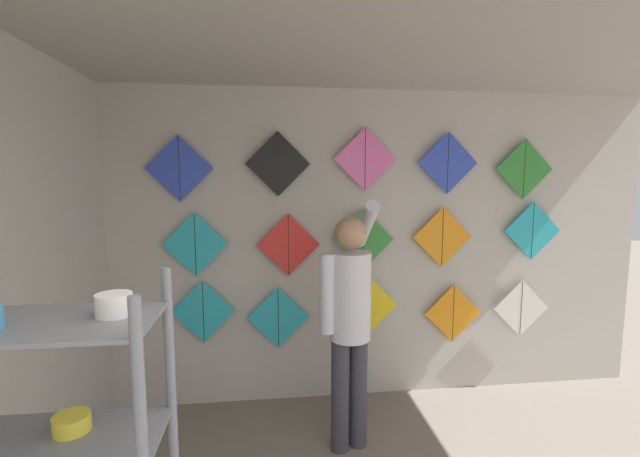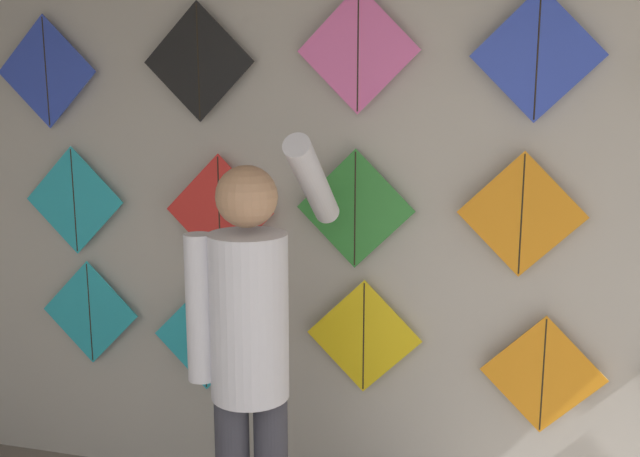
{
  "view_description": "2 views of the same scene",
  "coord_description": "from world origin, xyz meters",
  "px_view_note": "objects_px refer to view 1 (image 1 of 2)",
  "views": [
    {
      "loc": [
        -0.89,
        -0.34,
        2.03
      ],
      "look_at": [
        -0.47,
        3.12,
        1.62
      ],
      "focal_mm": 24.0,
      "sensor_mm": 36.0,
      "label": 1
    },
    {
      "loc": [
        0.61,
        0.2,
        2.03
      ],
      "look_at": [
        -0.15,
        3.12,
        1.43
      ],
      "focal_mm": 40.0,
      "sensor_mm": 36.0,
      "label": 2
    }
  ],
  "objects_px": {
    "shopkeeper": "(350,312)",
    "kite_4": "(521,308)",
    "kite_12": "(365,159)",
    "kite_6": "(288,245)",
    "kite_11": "(278,164)",
    "kite_2": "(368,306)",
    "kite_13": "(448,163)",
    "kite_5": "(195,245)",
    "kite_1": "(278,318)",
    "kite_14": "(524,169)",
    "kite_10": "(179,168)",
    "kite_3": "(453,313)",
    "kite_8": "(442,237)",
    "kite_7": "(363,239)",
    "kite_9": "(532,231)",
    "kite_0": "(203,312)"
  },
  "relations": [
    {
      "from": "kite_3",
      "to": "kite_4",
      "type": "height_order",
      "value": "kite_4"
    },
    {
      "from": "kite_3",
      "to": "kite_11",
      "type": "height_order",
      "value": "kite_11"
    },
    {
      "from": "shopkeeper",
      "to": "kite_5",
      "type": "height_order",
      "value": "shopkeeper"
    },
    {
      "from": "kite_7",
      "to": "kite_4",
      "type": "bearing_deg",
      "value": 0.0
    },
    {
      "from": "kite_11",
      "to": "kite_13",
      "type": "relative_size",
      "value": 1.0
    },
    {
      "from": "kite_13",
      "to": "kite_5",
      "type": "bearing_deg",
      "value": 180.0
    },
    {
      "from": "kite_5",
      "to": "kite_9",
      "type": "distance_m",
      "value": 3.08
    },
    {
      "from": "kite_2",
      "to": "kite_14",
      "type": "distance_m",
      "value": 1.9
    },
    {
      "from": "kite_3",
      "to": "kite_13",
      "type": "distance_m",
      "value": 1.4
    },
    {
      "from": "kite_9",
      "to": "kite_14",
      "type": "relative_size",
      "value": 1.0
    },
    {
      "from": "kite_1",
      "to": "kite_14",
      "type": "bearing_deg",
      "value": 0.0
    },
    {
      "from": "kite_6",
      "to": "kite_14",
      "type": "distance_m",
      "value": 2.27
    },
    {
      "from": "kite_2",
      "to": "kite_12",
      "type": "distance_m",
      "value": 1.32
    },
    {
      "from": "kite_6",
      "to": "kite_12",
      "type": "height_order",
      "value": "kite_12"
    },
    {
      "from": "kite_6",
      "to": "kite_3",
      "type": "bearing_deg",
      "value": 0.0
    },
    {
      "from": "kite_11",
      "to": "kite_3",
      "type": "bearing_deg",
      "value": 0.0
    },
    {
      "from": "kite_1",
      "to": "kite_7",
      "type": "height_order",
      "value": "kite_7"
    },
    {
      "from": "kite_3",
      "to": "kite_8",
      "type": "relative_size",
      "value": 1.0
    },
    {
      "from": "kite_4",
      "to": "kite_0",
      "type": "bearing_deg",
      "value": 180.0
    },
    {
      "from": "kite_0",
      "to": "kite_3",
      "type": "relative_size",
      "value": 1.0
    },
    {
      "from": "kite_11",
      "to": "kite_13",
      "type": "distance_m",
      "value": 1.52
    },
    {
      "from": "shopkeeper",
      "to": "kite_10",
      "type": "height_order",
      "value": "kite_10"
    },
    {
      "from": "kite_0",
      "to": "kite_7",
      "type": "relative_size",
      "value": 1.0
    },
    {
      "from": "kite_4",
      "to": "kite_2",
      "type": "bearing_deg",
      "value": 180.0
    },
    {
      "from": "kite_11",
      "to": "kite_2",
      "type": "bearing_deg",
      "value": 0.0
    },
    {
      "from": "shopkeeper",
      "to": "kite_12",
      "type": "distance_m",
      "value": 1.36
    },
    {
      "from": "kite_3",
      "to": "kite_8",
      "type": "xyz_separation_m",
      "value": [
        -0.13,
        0.0,
        0.72
      ]
    },
    {
      "from": "kite_0",
      "to": "kite_4",
      "type": "height_order",
      "value": "kite_0"
    },
    {
      "from": "kite_0",
      "to": "kite_11",
      "type": "xyz_separation_m",
      "value": [
        0.66,
        0.0,
        1.27
      ]
    },
    {
      "from": "kite_10",
      "to": "kite_11",
      "type": "distance_m",
      "value": 0.82
    },
    {
      "from": "kite_1",
      "to": "kite_14",
      "type": "distance_m",
      "value": 2.62
    },
    {
      "from": "kite_12",
      "to": "kite_13",
      "type": "bearing_deg",
      "value": 0.0
    },
    {
      "from": "kite_3",
      "to": "kite_14",
      "type": "xyz_separation_m",
      "value": [
        0.63,
        0.0,
        1.34
      ]
    },
    {
      "from": "kite_6",
      "to": "kite_12",
      "type": "bearing_deg",
      "value": 0.0
    },
    {
      "from": "kite_5",
      "to": "kite_13",
      "type": "bearing_deg",
      "value": 0.0
    },
    {
      "from": "kite_14",
      "to": "kite_11",
      "type": "bearing_deg",
      "value": 180.0
    },
    {
      "from": "kite_1",
      "to": "kite_12",
      "type": "distance_m",
      "value": 1.59
    },
    {
      "from": "shopkeeper",
      "to": "kite_13",
      "type": "bearing_deg",
      "value": 17.64
    },
    {
      "from": "shopkeeper",
      "to": "kite_4",
      "type": "bearing_deg",
      "value": 4.36
    },
    {
      "from": "kite_3",
      "to": "kite_11",
      "type": "bearing_deg",
      "value": 180.0
    },
    {
      "from": "kite_3",
      "to": "kite_10",
      "type": "relative_size",
      "value": 1.0
    },
    {
      "from": "shopkeeper",
      "to": "kite_11",
      "type": "height_order",
      "value": "kite_11"
    },
    {
      "from": "kite_10",
      "to": "kite_13",
      "type": "relative_size",
      "value": 1.0
    },
    {
      "from": "kite_10",
      "to": "kite_12",
      "type": "relative_size",
      "value": 1.0
    },
    {
      "from": "kite_5",
      "to": "kite_9",
      "type": "height_order",
      "value": "kite_9"
    },
    {
      "from": "kite_2",
      "to": "kite_4",
      "type": "distance_m",
      "value": 1.5
    },
    {
      "from": "kite_7",
      "to": "kite_9",
      "type": "xyz_separation_m",
      "value": [
        1.61,
        0.0,
        0.05
      ]
    },
    {
      "from": "kite_3",
      "to": "kite_10",
      "type": "bearing_deg",
      "value": 180.0
    },
    {
      "from": "kite_13",
      "to": "kite_14",
      "type": "bearing_deg",
      "value": 0.0
    },
    {
      "from": "shopkeeper",
      "to": "kite_4",
      "type": "relative_size",
      "value": 3.38
    }
  ]
}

